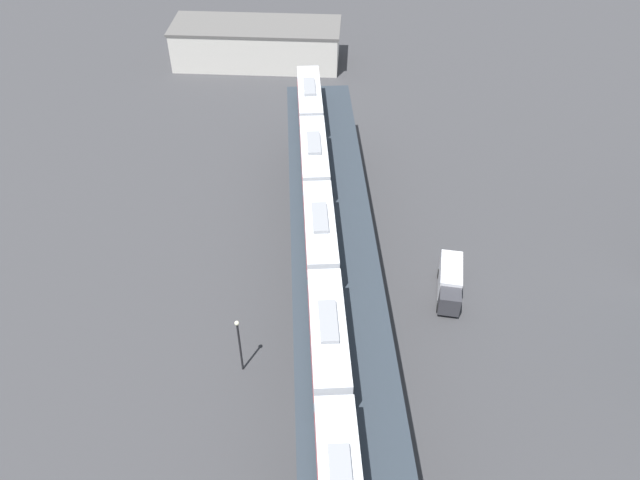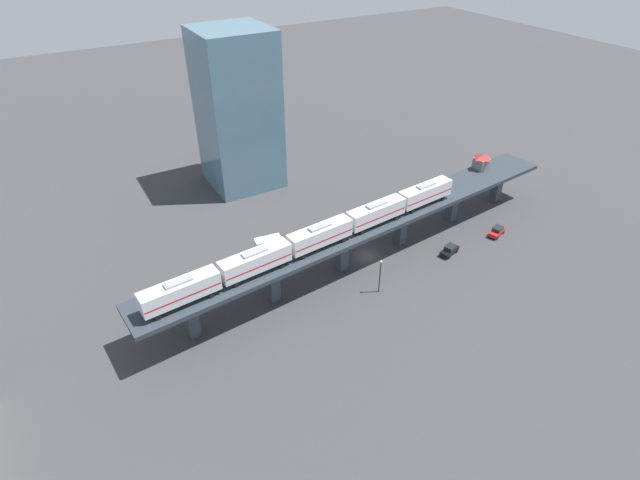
{
  "view_description": "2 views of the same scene",
  "coord_description": "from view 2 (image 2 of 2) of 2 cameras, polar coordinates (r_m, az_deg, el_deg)",
  "views": [
    {
      "loc": [
        -0.64,
        -31.94,
        49.31
      ],
      "look_at": [
        -2.59,
        12.38,
        9.81
      ],
      "focal_mm": 35.0,
      "sensor_mm": 36.0,
      "label": 1
    },
    {
      "loc": [
        -63.52,
        47.76,
        58.38
      ],
      "look_at": [
        -2.59,
        12.38,
        9.81
      ],
      "focal_mm": 28.0,
      "sensor_mm": 36.0,
      "label": 2
    }
  ],
  "objects": [
    {
      "name": "subway_train",
      "position": [
        84.99,
        -0.0,
        0.58
      ],
      "size": [
        8.75,
        62.38,
        4.45
      ],
      "color": "silver",
      "rests_on": "elevated_viaduct"
    },
    {
      "name": "delivery_truck",
      "position": [
        99.21,
        -5.44,
        -0.4
      ],
      "size": [
        3.15,
        7.43,
        3.2
      ],
      "color": "#333338",
      "rests_on": "ground"
    },
    {
      "name": "office_tower",
      "position": [
        119.3,
        -9.39,
        14.35
      ],
      "size": [
        16.0,
        16.0,
        36.0
      ],
      "color": "slate",
      "rests_on": "ground"
    },
    {
      "name": "signal_hut",
      "position": [
        117.35,
        17.99,
        8.56
      ],
      "size": [
        3.51,
        3.51,
        3.4
      ],
      "color": "slate",
      "rests_on": "elevated_viaduct"
    },
    {
      "name": "street_car_black",
      "position": [
        101.68,
        14.6,
        -1.1
      ],
      "size": [
        2.96,
        4.73,
        1.89
      ],
      "color": "black",
      "rests_on": "ground"
    },
    {
      "name": "street_car_red",
      "position": [
        110.29,
        19.59,
        0.96
      ],
      "size": [
        3.08,
        4.74,
        1.89
      ],
      "color": "#AD1E1E",
      "rests_on": "ground"
    },
    {
      "name": "ground_plane",
      "position": [
        98.61,
        5.48,
        -1.9
      ],
      "size": [
        400.0,
        400.0,
        0.0
      ],
      "primitive_type": "plane",
      "color": "#38383A"
    },
    {
      "name": "elevated_viaduct",
      "position": [
        94.68,
        5.8,
        1.6
      ],
      "size": [
        17.13,
        92.38,
        8.31
      ],
      "color": "#283039",
      "rests_on": "ground"
    },
    {
      "name": "street_lamp",
      "position": [
        87.91,
        6.88,
        -3.84
      ],
      "size": [
        0.44,
        0.44,
        6.94
      ],
      "color": "black",
      "rests_on": "ground"
    }
  ]
}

